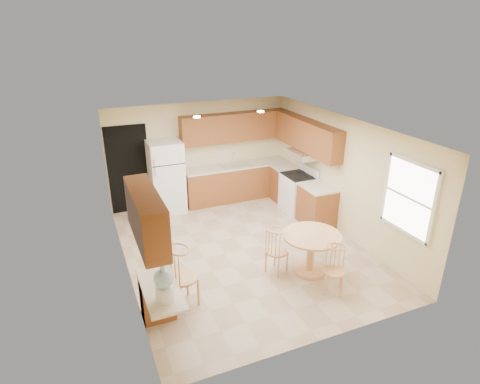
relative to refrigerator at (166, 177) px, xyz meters
name	(u,v)px	position (x,y,z in m)	size (l,w,h in m)	color
floor	(244,249)	(0.95, -2.40, -0.86)	(5.50, 5.50, 0.00)	tan
ceiling	(244,127)	(0.95, -2.40, 1.64)	(4.50, 5.50, 0.02)	white
wall_back	(200,153)	(0.95, 0.35, 0.39)	(4.50, 0.02, 2.50)	beige
wall_front	(327,266)	(0.95, -5.15, 0.39)	(4.50, 0.02, 2.50)	beige
wall_left	(122,212)	(-1.30, -2.40, 0.39)	(0.02, 5.50, 2.50)	beige
wall_right	(342,176)	(3.20, -2.40, 0.39)	(0.02, 5.50, 2.50)	beige
doorway	(129,170)	(-0.80, 0.34, 0.19)	(0.90, 0.02, 2.10)	black
base_cab_back	(237,182)	(1.83, 0.05, -0.43)	(2.75, 0.60, 0.87)	brown
counter_back	(237,166)	(1.83, 0.05, 0.03)	(2.75, 0.63, 0.04)	beige
base_cab_right_a	(285,184)	(2.90, -0.54, -0.43)	(0.60, 0.59, 0.87)	brown
counter_right_a	(286,167)	(2.90, -0.54, 0.03)	(0.63, 0.59, 0.04)	beige
base_cab_right_b	(317,206)	(2.90, -2.00, -0.43)	(0.60, 0.80, 0.87)	brown
counter_right_b	(318,187)	(2.90, -2.00, 0.03)	(0.63, 0.80, 0.04)	beige
upper_cab_back	(235,127)	(1.83, 0.19, 0.99)	(2.75, 0.33, 0.70)	brown
upper_cab_right	(307,135)	(3.04, -1.19, 0.99)	(0.33, 2.42, 0.70)	brown
upper_cab_left	(146,217)	(-1.13, -4.00, 0.99)	(0.33, 1.40, 0.70)	brown
sink	(236,165)	(1.80, 0.05, 0.05)	(0.78, 0.44, 0.01)	silver
range_hood	(303,154)	(2.95, -1.22, 0.56)	(0.50, 0.76, 0.14)	silver
desk_pedestal	(157,296)	(-1.05, -3.72, -0.50)	(0.48, 0.42, 0.72)	brown
desk_top	(161,289)	(-1.05, -4.10, -0.11)	(0.50, 1.20, 0.04)	beige
window	(409,197)	(3.18, -4.25, 0.64)	(0.06, 1.12, 1.30)	white
can_light_a	(197,117)	(0.45, -1.20, 1.62)	(0.14, 0.14, 0.02)	white
can_light_b	(261,112)	(1.85, -1.20, 1.62)	(0.14, 0.14, 0.02)	white
refrigerator	(166,177)	(0.00, 0.00, 0.00)	(0.76, 0.74, 1.73)	white
stove	(298,193)	(2.88, -1.22, -0.39)	(0.65, 0.76, 1.09)	white
dining_table	(311,248)	(1.74, -3.60, -0.36)	(1.04, 1.04, 0.77)	tan
chair_table_a	(279,248)	(1.19, -3.44, -0.33)	(0.39, 0.49, 0.87)	tan
chair_table_b	(338,268)	(1.79, -4.33, -0.35)	(0.37, 0.44, 0.84)	tan
chair_desk	(185,274)	(-0.60, -3.70, -0.23)	(0.46, 0.59, 1.03)	tan
water_crock	(164,284)	(-1.05, -4.39, 0.15)	(0.27, 0.27, 0.55)	white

